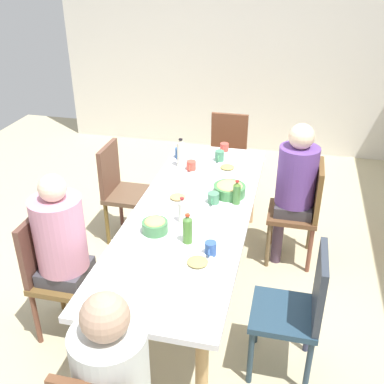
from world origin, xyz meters
The scene contains 26 objects.
ground_plane centered at (0.00, 0.00, 0.00)m, with size 7.21×7.21×0.00m, color #BDB18C.
wall_left centered at (-3.06, 0.00, 1.30)m, with size 0.12×4.85×2.60m, color silver.
dining_table centered at (0.00, 0.00, 0.65)m, with size 2.44×0.84×0.72m.
chair_0 centered at (0.61, -0.80, 0.51)m, with size 0.40×0.40×0.90m.
person_0 centered at (0.61, -0.71, 0.73)m, with size 0.33×0.33×1.21m.
chair_1 centered at (-0.61, 0.80, 0.51)m, with size 0.40×0.40×0.90m.
person_1 centered at (-0.61, 0.71, 0.74)m, with size 0.32×0.32×1.23m.
person_2 centered at (1.51, 0.00, 0.73)m, with size 0.33×0.33×1.20m.
chair_3 centered at (-1.60, 0.00, 0.51)m, with size 0.40×0.40×0.90m.
chair_4 centered at (-0.61, -0.80, 0.51)m, with size 0.40×0.40×0.90m.
chair_5 centered at (0.61, 0.80, 0.51)m, with size 0.40×0.40×0.90m.
plate_0 centered at (-0.13, -0.14, 0.74)m, with size 0.21×0.21×0.04m.
plate_1 centered at (-0.74, 0.14, 0.74)m, with size 0.21×0.21×0.04m.
plate_2 centered at (0.63, 0.18, 0.74)m, with size 0.23×0.23×0.04m.
bowl_0 centered at (0.33, -0.17, 0.77)m, with size 0.17×0.17×0.10m.
bowl_1 centered at (-0.30, 0.22, 0.77)m, with size 0.25×0.25×0.10m.
cup_0 centered at (-0.90, -0.32, 0.77)m, with size 0.12×0.09×0.09m.
cup_1 centered at (-0.91, 0.04, 0.77)m, with size 0.12×0.08×0.09m.
cup_2 centered at (-1.15, 0.04, 0.76)m, with size 0.12×0.08×0.07m.
cup_3 centered at (0.50, 0.24, 0.77)m, with size 0.11×0.07×0.09m.
cup_4 centered at (-0.67, -0.17, 0.76)m, with size 0.12×0.08×0.08m.
cup_5 centered at (-0.14, 0.13, 0.76)m, with size 0.12×0.09×0.08m.
bottle_0 centered at (-0.72, -0.27, 0.84)m, with size 0.06×0.06×0.26m.
bottle_1 centered at (0.17, -0.03, 0.81)m, with size 0.05×0.05×0.19m.
bottle_2 centered at (-0.18, 0.30, 0.81)m, with size 0.06×0.06×0.19m.
bottle_3 centered at (0.40, 0.07, 0.82)m, with size 0.06×0.06×0.21m.
Camera 1 is at (2.79, 0.66, 2.40)m, focal length 42.93 mm.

